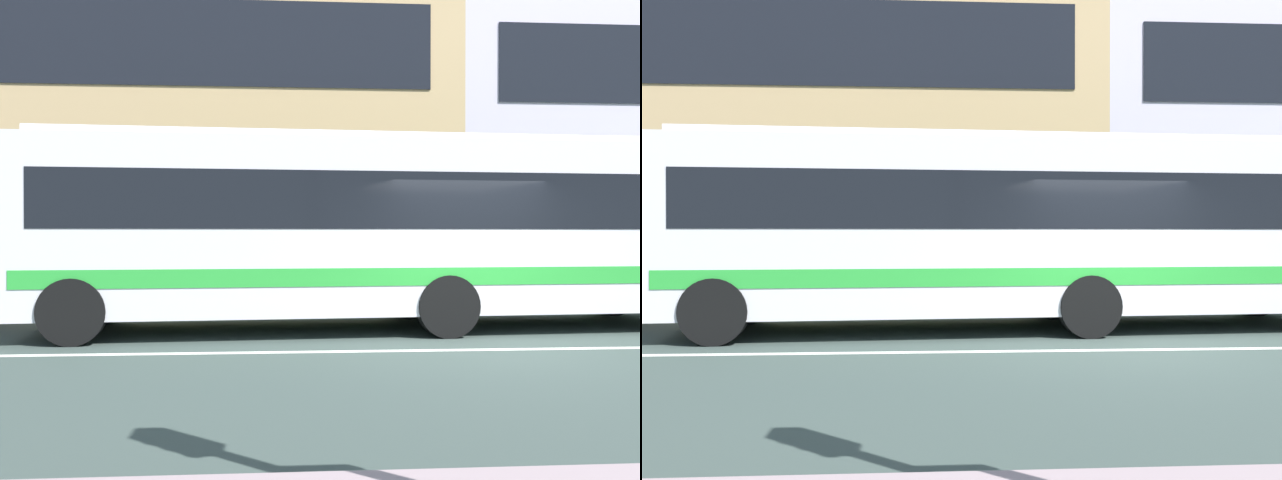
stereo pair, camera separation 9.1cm
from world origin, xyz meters
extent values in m
plane|color=#384540|center=(0.00, 0.00, 0.00)|extent=(160.00, 160.00, 0.00)
cube|color=silver|center=(0.00, 0.00, 0.00)|extent=(60.00, 0.16, 0.01)
cube|color=#24521E|center=(0.97, 5.85, 0.43)|extent=(16.11, 1.10, 0.86)
cube|color=tan|center=(-10.29, 13.17, 5.95)|extent=(25.21, 8.07, 11.90)
cube|color=black|center=(-10.29, 9.11, 6.90)|extent=(23.19, 0.04, 2.38)
cube|color=silver|center=(-1.16, 2.27, 1.76)|extent=(12.13, 3.28, 2.82)
cube|color=black|center=(-1.16, 2.27, 2.18)|extent=(11.41, 3.26, 0.90)
cube|color=green|center=(-1.16, 2.27, 0.98)|extent=(11.89, 3.29, 0.28)
cube|color=silver|center=(-1.16, 2.27, 3.23)|extent=(11.63, 2.84, 0.12)
cube|color=black|center=(-7.15, 1.92, 2.18)|extent=(0.16, 2.16, 0.99)
cylinder|color=black|center=(-6.08, 0.79, 0.50)|extent=(1.01, 0.34, 1.00)
cylinder|color=black|center=(-6.22, 3.17, 0.50)|extent=(1.01, 0.34, 1.00)
cylinder|color=black|center=(-0.34, 1.13, 0.50)|extent=(1.01, 0.34, 1.00)
cylinder|color=black|center=(-0.48, 3.50, 0.50)|extent=(1.01, 0.34, 1.00)
cylinder|color=black|center=(3.76, 3.76, 0.50)|extent=(1.01, 0.34, 1.00)
camera|label=1|loc=(-3.12, -9.20, 1.65)|focal=37.11mm
camera|label=2|loc=(-3.03, -9.20, 1.65)|focal=37.11mm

